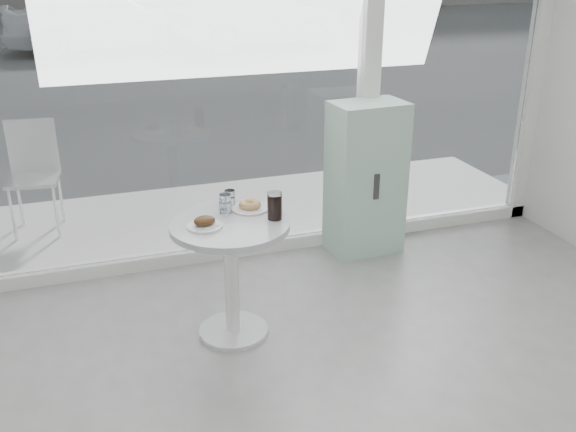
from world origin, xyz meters
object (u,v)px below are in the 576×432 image
object	(u,v)px
main_table	(231,255)
patio_chair	(33,169)
plate_donut	(250,206)
car_silver	(257,19)
car_white	(102,17)
mint_cabinet	(366,179)
water_tumbler_a	(225,205)
cola_glass	(275,206)
water_tumbler_b	(230,199)
plate_fritter	(205,223)

from	to	relation	value
main_table	patio_chair	world-z (taller)	patio_chair
patio_chair	plate_donut	size ratio (longest dim) A/B	3.92
car_silver	car_white	bearing A→B (deg)	65.49
main_table	mint_cabinet	size ratio (longest dim) A/B	0.64
main_table	car_silver	distance (m)	12.73
patio_chair	car_white	world-z (taller)	car_white
car_white	water_tumbler_a	bearing A→B (deg)	176.70
cola_glass	water_tumbler_b	bearing A→B (deg)	126.02
car_white	plate_fritter	world-z (taller)	car_white
water_tumbler_b	mint_cabinet	bearing A→B (deg)	26.93
car_white	cola_glass	size ratio (longest dim) A/B	27.04
patio_chair	cola_glass	bearing A→B (deg)	-48.50
plate_fritter	cola_glass	world-z (taller)	cola_glass
mint_cabinet	cola_glass	xyz separation A→B (m)	(-1.04, -0.91, 0.25)
plate_fritter	plate_donut	distance (m)	0.37
car_white	plate_fritter	size ratio (longest dim) A/B	21.51
mint_cabinet	water_tumbler_a	xyz separation A→B (m)	(-1.30, -0.73, 0.22)
main_table	car_silver	world-z (taller)	car_silver
car_silver	plate_donut	size ratio (longest dim) A/B	17.69
patio_chair	plate_fritter	bearing A→B (deg)	-56.87
water_tumbler_b	car_silver	bearing A→B (deg)	73.11
mint_cabinet	cola_glass	world-z (taller)	mint_cabinet
main_table	water_tumbler_b	bearing A→B (deg)	75.17
patio_chair	plate_donut	distance (m)	2.34
plate_fritter	water_tumbler_b	world-z (taller)	water_tumbler_b
mint_cabinet	car_silver	xyz separation A→B (m)	(2.38, 11.30, 0.08)
car_silver	water_tumbler_a	xyz separation A→B (m)	(-3.68, -12.03, 0.14)
car_silver	main_table	bearing A→B (deg)	150.49
water_tumbler_b	car_white	bearing A→B (deg)	89.87
patio_chair	water_tumbler_b	world-z (taller)	patio_chair
patio_chair	cola_glass	size ratio (longest dim) A/B	5.49
car_white	water_tumbler_b	xyz separation A→B (m)	(-0.03, -12.69, 0.04)
water_tumbler_b	main_table	bearing A→B (deg)	-104.83
main_table	mint_cabinet	xyz separation A→B (m)	(1.31, 0.88, 0.06)
main_table	mint_cabinet	distance (m)	1.58
water_tumbler_b	cola_glass	xyz separation A→B (m)	(0.21, -0.28, 0.03)
car_white	cola_glass	world-z (taller)	car_white
plate_fritter	mint_cabinet	bearing A→B (deg)	31.68
water_tumbler_b	cola_glass	distance (m)	0.35
water_tumbler_a	plate_fritter	bearing A→B (deg)	-133.37
mint_cabinet	water_tumbler_b	xyz separation A→B (m)	(-1.24, -0.63, 0.21)
main_table	plate_donut	distance (m)	0.34
mint_cabinet	car_white	xyz separation A→B (m)	(-1.21, 12.06, 0.17)
car_white	water_tumbler_b	world-z (taller)	car_white
car_silver	cola_glass	distance (m)	12.69
car_silver	cola_glass	xyz separation A→B (m)	(-3.42, -12.22, 0.16)
plate_donut	water_tumbler_a	size ratio (longest dim) A/B	1.94
car_white	plate_donut	bearing A→B (deg)	177.40
mint_cabinet	plate_donut	world-z (taller)	mint_cabinet
patio_chair	cola_glass	world-z (taller)	patio_chair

